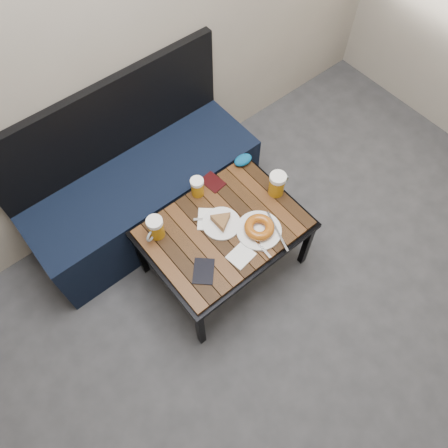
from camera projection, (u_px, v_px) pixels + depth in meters
ground at (364, 429)px, 2.23m from camera, size 4.00×4.00×0.00m
room_shell at (415, 144)px, 0.91m from camera, size 4.00×4.00×4.00m
bench at (143, 191)px, 2.65m from camera, size 1.40×0.50×0.95m
cafe_table at (224, 231)px, 2.33m from camera, size 0.84×0.62×0.47m
beer_mug_left at (156, 228)px, 2.21m from camera, size 0.13×0.10×0.14m
beer_mug_centre at (198, 187)px, 2.35m from camera, size 0.11×0.09×0.12m
beer_mug_right at (277, 184)px, 2.34m from camera, size 0.13×0.09×0.14m
plate_pie at (221, 222)px, 2.28m from camera, size 0.20×0.20×0.06m
plate_bagel at (259, 229)px, 2.25m from camera, size 0.24×0.31×0.07m
napkin_left at (211, 219)px, 2.31m from camera, size 0.19×0.19×0.01m
napkin_right at (241, 256)px, 2.20m from camera, size 0.14×0.12×0.01m
passport_navy at (204, 271)px, 2.16m from camera, size 0.17×0.17×0.01m
passport_burgundy at (213, 182)px, 2.43m from camera, size 0.11×0.14×0.01m
knit_pouch at (243, 160)px, 2.48m from camera, size 0.12×0.08×0.05m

